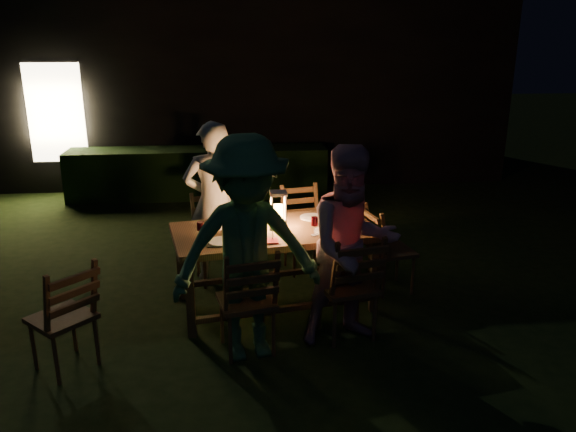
{
  "coord_description": "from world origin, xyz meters",
  "views": [
    {
      "loc": [
        0.04,
        -5.41,
        2.55
      ],
      "look_at": [
        0.58,
        -0.12,
        0.84
      ],
      "focal_mm": 35.0,
      "sensor_mm": 36.0,
      "label": 1
    }
  ],
  "objects": [
    {
      "name": "chair_near_right",
      "position": [
        1.02,
        -1.04,
        0.31
      ],
      "size": [
        0.55,
        0.57,
        1.02
      ],
      "rotation": [
        0.0,
        0.0,
        0.2
      ],
      "color": "#4D3219",
      "rests_on": "ground"
    },
    {
      "name": "wineglass_e",
      "position": [
        0.39,
        -0.68,
        0.88
      ],
      "size": [
        0.06,
        0.06,
        0.18
      ],
      "primitive_type": null,
      "color": "silver",
      "rests_on": "dining_table"
    },
    {
      "name": "wineglass_c",
      "position": [
        0.78,
        -0.59,
        0.88
      ],
      "size": [
        0.06,
        0.06,
        0.18
      ],
      "primitive_type": null,
      "color": "#59070F",
      "rests_on": "dining_table"
    },
    {
      "name": "garden_envelope",
      "position": [
        -0.01,
        6.15,
        1.58
      ],
      "size": [
        40.0,
        40.0,
        3.2
      ],
      "color": "black",
      "rests_on": "ground"
    },
    {
      "name": "plate_far_right",
      "position": [
        0.84,
        -0.07,
        0.8
      ],
      "size": [
        0.25,
        0.25,
        0.01
      ],
      "primitive_type": "cylinder",
      "color": "white",
      "rests_on": "dining_table"
    },
    {
      "name": "wineglass_b",
      "position": [
        -0.25,
        -0.62,
        0.88
      ],
      "size": [
        0.06,
        0.06,
        0.18
      ],
      "primitive_type": null,
      "color": "#59070F",
      "rests_on": "dining_table"
    },
    {
      "name": "person_house_side",
      "position": [
        -0.16,
        0.36,
        0.87
      ],
      "size": [
        0.7,
        0.52,
        1.73
      ],
      "primitive_type": "imported",
      "rotation": [
        0.0,
        0.0,
        3.32
      ],
      "color": "beige",
      "rests_on": "ground"
    },
    {
      "name": "phone",
      "position": [
        -0.12,
        -0.78,
        0.8
      ],
      "size": [
        0.14,
        0.07,
        0.01
      ],
      "primitive_type": "cube",
      "color": "black",
      "rests_on": "dining_table"
    },
    {
      "name": "bottle_table",
      "position": [
        0.19,
        -0.41,
        0.94
      ],
      "size": [
        0.07,
        0.07,
        0.28
      ],
      "primitive_type": "cylinder",
      "color": "#0F471E",
      "rests_on": "dining_table"
    },
    {
      "name": "bottle_bucket_b",
      "position": [
        -0.01,
        1.85,
        0.92
      ],
      "size": [
        0.07,
        0.07,
        0.32
      ],
      "primitive_type": "cylinder",
      "color": "#0F471E",
      "rests_on": "side_table"
    },
    {
      "name": "wineglass_a",
      "position": [
        0.09,
        -0.15,
        0.88
      ],
      "size": [
        0.06,
        0.06,
        0.18
      ],
      "primitive_type": null,
      "color": "#59070F",
      "rests_on": "dining_table"
    },
    {
      "name": "chair_near_left",
      "position": [
        0.13,
        -1.21,
        0.3
      ],
      "size": [
        0.53,
        0.56,
        1.0
      ],
      "rotation": [
        0.0,
        0.0,
        0.21
      ],
      "color": "#4D3219",
      "rests_on": "ground"
    },
    {
      "name": "wineglass_d",
      "position": [
        1.01,
        -0.08,
        0.88
      ],
      "size": [
        0.06,
        0.06,
        0.18
      ],
      "primitive_type": null,
      "color": "#59070F",
      "rests_on": "dining_table"
    },
    {
      "name": "plate_far_left",
      "position": [
        -0.15,
        -0.25,
        0.8
      ],
      "size": [
        0.25,
        0.25,
        0.01
      ],
      "primitive_type": "cylinder",
      "color": "white",
      "rests_on": "dining_table"
    },
    {
      "name": "napkin_left",
      "position": [
        0.34,
        -0.71,
        0.8
      ],
      "size": [
        0.18,
        0.14,
        0.01
      ],
      "primitive_type": "cube",
      "color": "red",
      "rests_on": "dining_table"
    },
    {
      "name": "lantern",
      "position": [
        0.47,
        -0.31,
        0.95
      ],
      "size": [
        0.16,
        0.16,
        0.35
      ],
      "color": "white",
      "rests_on": "dining_table"
    },
    {
      "name": "chair_far_left",
      "position": [
        -0.15,
        0.31,
        0.3
      ],
      "size": [
        0.54,
        0.57,
        0.98
      ],
      "rotation": [
        0.0,
        0.0,
        3.4
      ],
      "color": "#4D3219",
      "rests_on": "ground"
    },
    {
      "name": "side_table",
      "position": [
        -0.06,
        1.81,
        0.67
      ],
      "size": [
        0.57,
        0.57,
        0.76
      ],
      "color": "brown",
      "rests_on": "ground"
    },
    {
      "name": "chair_spare",
      "position": [
        -1.31,
        -1.32,
        0.29
      ],
      "size": [
        0.63,
        0.63,
        0.97
      ],
      "rotation": [
        0.0,
        0.0,
        0.8
      ],
      "color": "#4D3219",
      "rests_on": "ground"
    },
    {
      "name": "napkin_right",
      "position": [
        1.03,
        -0.56,
        0.8
      ],
      "size": [
        0.18,
        0.14,
        0.01
      ],
      "primitive_type": "cube",
      "color": "red",
      "rests_on": "dining_table"
    },
    {
      "name": "person_opp_left",
      "position": [
        0.14,
        -1.26,
        0.93
      ],
      "size": [
        1.31,
        0.9,
        1.86
      ],
      "primitive_type": "imported",
      "rotation": [
        0.0,
        0.0,
        0.18
      ],
      "color": "#366C3F",
      "rests_on": "ground"
    },
    {
      "name": "dining_table",
      "position": [
        0.43,
        -0.37,
        0.72
      ],
      "size": [
        2.05,
        1.28,
        0.8
      ],
      "rotation": [
        0.0,
        0.0,
        0.18
      ],
      "color": "#4D3219",
      "rests_on": "ground"
    },
    {
      "name": "ice_bucket",
      "position": [
        -0.06,
        1.81,
        0.87
      ],
      "size": [
        0.3,
        0.3,
        0.22
      ],
      "primitive_type": "cylinder",
      "color": "#A5A8AD",
      "rests_on": "side_table"
    },
    {
      "name": "plate_near_right",
      "position": [
        0.92,
        -0.5,
        0.8
      ],
      "size": [
        0.25,
        0.25,
        0.01
      ],
      "primitive_type": "cylinder",
      "color": "white",
      "rests_on": "dining_table"
    },
    {
      "name": "chair_far_right",
      "position": [
        0.83,
        0.49,
        0.3
      ],
      "size": [
        0.52,
        0.55,
        0.99
      ],
      "rotation": [
        0.0,
        0.0,
        3.34
      ],
      "color": "#4D3219",
      "rests_on": "ground"
    },
    {
      "name": "plate_near_left",
      "position": [
        -0.07,
        -0.69,
        0.8
      ],
      "size": [
        0.25,
        0.25,
        0.01
      ],
      "primitive_type": "cylinder",
      "color": "white",
      "rests_on": "dining_table"
    },
    {
      "name": "bottle_bucket_a",
      "position": [
        -0.11,
        1.77,
        0.92
      ],
      "size": [
        0.07,
        0.07,
        0.32
      ],
      "primitive_type": "cylinder",
      "color": "#0F471E",
      "rests_on": "side_table"
    },
    {
      "name": "chair_end",
      "position": [
        1.64,
        -0.14,
        0.29
      ],
      "size": [
        0.53,
        0.5,
        0.95
      ],
      "rotation": [
        0.0,
        0.0,
        -1.39
      ],
      "color": "#4D3219",
      "rests_on": "ground"
    },
    {
      "name": "person_opp_right",
      "position": [
        1.03,
        -1.09,
        0.86
      ],
      "size": [
        0.95,
        0.8,
        1.73
      ],
      "primitive_type": "imported",
      "rotation": [
        0.0,
        0.0,
        0.18
      ],
      "color": "#C28696",
      "rests_on": "ground"
    }
  ]
}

